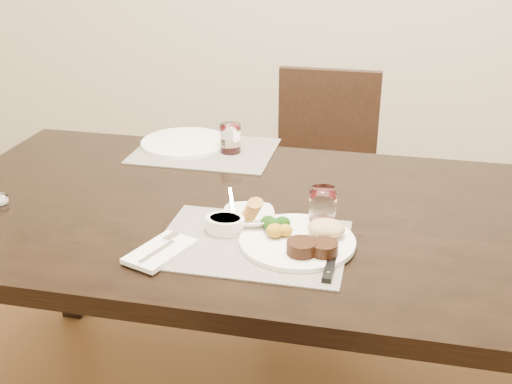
% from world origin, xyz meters
% --- Properties ---
extents(dining_table, '(2.00, 1.00, 0.75)m').
position_xyz_m(dining_table, '(0.00, 0.00, 0.67)').
color(dining_table, black).
rests_on(dining_table, ground).
extents(chair_far, '(0.42, 0.42, 0.90)m').
position_xyz_m(chair_far, '(0.00, 0.93, 0.50)').
color(chair_far, black).
rests_on(chair_far, ground).
extents(placemat_near, '(0.46, 0.34, 0.00)m').
position_xyz_m(placemat_near, '(-0.05, -0.20, 0.75)').
color(placemat_near, gray).
rests_on(placemat_near, dining_table).
extents(placemat_far, '(0.46, 0.34, 0.00)m').
position_xyz_m(placemat_far, '(-0.35, 0.40, 0.75)').
color(placemat_far, gray).
rests_on(placemat_far, dining_table).
extents(dinner_plate, '(0.28, 0.28, 0.05)m').
position_xyz_m(dinner_plate, '(0.08, -0.18, 0.77)').
color(dinner_plate, white).
rests_on(dinner_plate, placemat_near).
extents(napkin_fork, '(0.15, 0.20, 0.02)m').
position_xyz_m(napkin_fork, '(-0.25, -0.30, 0.76)').
color(napkin_fork, white).
rests_on(napkin_fork, placemat_near).
extents(steak_knife, '(0.02, 0.25, 0.01)m').
position_xyz_m(steak_knife, '(0.15, -0.26, 0.76)').
color(steak_knife, white).
rests_on(steak_knife, placemat_near).
extents(cracker_bowl, '(0.16, 0.16, 0.06)m').
position_xyz_m(cracker_bowl, '(-0.08, -0.10, 0.77)').
color(cracker_bowl, white).
rests_on(cracker_bowl, placemat_near).
extents(sauce_ramekin, '(0.10, 0.15, 0.08)m').
position_xyz_m(sauce_ramekin, '(-0.13, -0.15, 0.78)').
color(sauce_ramekin, white).
rests_on(sauce_ramekin, placemat_near).
extents(wine_glass_near, '(0.07, 0.07, 0.10)m').
position_xyz_m(wine_glass_near, '(0.11, -0.06, 0.80)').
color(wine_glass_near, white).
rests_on(wine_glass_near, placemat_near).
extents(far_plate, '(0.30, 0.30, 0.01)m').
position_xyz_m(far_plate, '(-0.43, 0.44, 0.76)').
color(far_plate, white).
rests_on(far_plate, placemat_far).
extents(wine_glass_far, '(0.07, 0.07, 0.10)m').
position_xyz_m(wine_glass_far, '(-0.26, 0.40, 0.80)').
color(wine_glass_far, white).
rests_on(wine_glass_far, placemat_far).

